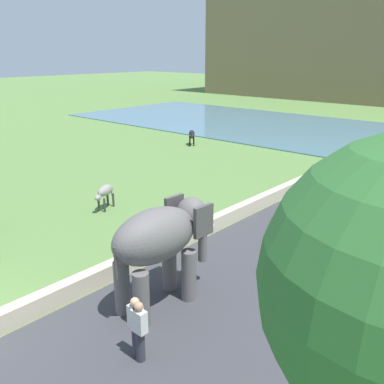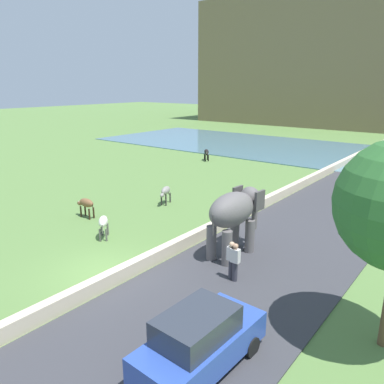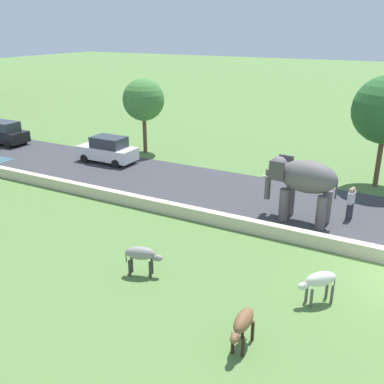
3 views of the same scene
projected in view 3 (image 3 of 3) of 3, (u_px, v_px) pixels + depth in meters
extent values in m
cube|color=#38383D|center=(77.00, 165.00, 28.93)|extent=(7.00, 120.00, 0.06)
cube|color=beige|center=(56.00, 184.00, 24.82)|extent=(0.40, 110.00, 0.60)
ellipsoid|color=#605B5B|center=(308.00, 177.00, 19.92)|extent=(1.55, 2.77, 1.50)
cylinder|color=#605B5B|center=(284.00, 205.00, 20.53)|extent=(0.44, 0.44, 1.60)
cylinder|color=#605B5B|center=(290.00, 200.00, 21.20)|extent=(0.44, 0.44, 1.60)
cylinder|color=#605B5B|center=(321.00, 213.00, 19.67)|extent=(0.44, 0.44, 1.60)
cylinder|color=#605B5B|center=(326.00, 207.00, 20.33)|extent=(0.44, 0.44, 1.60)
ellipsoid|color=#605B5B|center=(278.00, 168.00, 20.55)|extent=(1.05, 0.95, 1.10)
cube|color=#484444|center=(276.00, 171.00, 20.00)|extent=(0.16, 0.71, 0.90)
cube|color=#484444|center=(286.00, 164.00, 20.95)|extent=(0.16, 0.71, 0.90)
cylinder|color=#605B5B|center=(268.00, 184.00, 21.10)|extent=(0.28, 0.28, 1.50)
cone|color=silver|center=(268.00, 176.00, 20.73)|extent=(0.15, 0.56, 0.17)
cone|color=silver|center=(272.00, 174.00, 21.08)|extent=(0.15, 0.56, 0.17)
cylinder|color=#484444|center=(336.00, 189.00, 19.39)|extent=(0.08, 0.08, 0.90)
cylinder|color=#33333D|center=(351.00, 211.00, 20.86)|extent=(0.22, 0.22, 0.85)
cube|color=silver|center=(352.00, 197.00, 20.61)|extent=(0.36, 0.22, 0.56)
sphere|color=tan|center=(354.00, 189.00, 20.47)|extent=(0.22, 0.22, 0.22)
cylinder|color=#33333D|center=(348.00, 212.00, 20.72)|extent=(0.22, 0.22, 0.85)
cube|color=silver|center=(350.00, 198.00, 20.47)|extent=(0.36, 0.22, 0.56)
sphere|color=tan|center=(351.00, 190.00, 20.33)|extent=(0.22, 0.22, 0.22)
cube|color=white|center=(107.00, 153.00, 29.38)|extent=(1.72, 4.01, 0.80)
cube|color=#2D333D|center=(109.00, 142.00, 29.03)|extent=(1.46, 2.21, 0.70)
cylinder|color=black|center=(85.00, 159.00, 29.43)|extent=(0.18, 0.60, 0.60)
cylinder|color=black|center=(100.00, 153.00, 30.76)|extent=(0.18, 0.60, 0.60)
cylinder|color=black|center=(116.00, 164.00, 28.28)|extent=(0.18, 0.60, 0.60)
cylinder|color=black|center=(131.00, 158.00, 29.61)|extent=(0.18, 0.60, 0.60)
cube|color=black|center=(3.00, 136.00, 33.93)|extent=(1.81, 4.05, 0.80)
cube|color=#2D333D|center=(3.00, 126.00, 33.58)|extent=(1.51, 2.24, 0.70)
cylinder|color=black|center=(0.00, 137.00, 35.29)|extent=(0.20, 0.60, 0.60)
cylinder|color=black|center=(7.00, 145.00, 32.84)|extent=(0.20, 0.60, 0.60)
cylinder|color=black|center=(24.00, 140.00, 34.19)|extent=(0.20, 0.60, 0.60)
ellipsoid|color=gray|center=(140.00, 253.00, 16.00)|extent=(0.80, 1.18, 0.50)
cylinder|color=#373533|center=(152.00, 266.00, 16.30)|extent=(0.10, 0.10, 0.65)
cylinder|color=#373533|center=(150.00, 270.00, 16.02)|extent=(0.10, 0.10, 0.65)
cylinder|color=#373533|center=(132.00, 264.00, 16.40)|extent=(0.10, 0.10, 0.65)
cylinder|color=#373533|center=(130.00, 268.00, 16.11)|extent=(0.10, 0.10, 0.65)
ellipsoid|color=gray|center=(157.00, 258.00, 15.98)|extent=(0.37, 0.46, 0.26)
cone|color=beige|center=(158.00, 253.00, 16.00)|extent=(0.04, 0.04, 0.12)
cone|color=beige|center=(157.00, 255.00, 15.83)|extent=(0.04, 0.04, 0.12)
cylinder|color=#373533|center=(126.00, 257.00, 16.14)|extent=(0.04, 0.04, 0.45)
ellipsoid|color=silver|center=(321.00, 279.00, 14.37)|extent=(1.09, 1.09, 0.50)
cylinder|color=#595753|center=(311.00, 298.00, 14.33)|extent=(0.10, 0.10, 0.65)
cylinder|color=#595753|center=(306.00, 293.00, 14.61)|extent=(0.10, 0.10, 0.65)
cylinder|color=#595753|center=(332.00, 295.00, 14.54)|extent=(0.10, 0.10, 0.65)
cylinder|color=#595753|center=(327.00, 290.00, 14.82)|extent=(0.10, 0.10, 0.65)
ellipsoid|color=silver|center=(303.00, 286.00, 14.26)|extent=(0.45, 0.45, 0.26)
cone|color=beige|center=(305.00, 283.00, 14.11)|extent=(0.04, 0.04, 0.12)
cone|color=beige|center=(302.00, 280.00, 14.28)|extent=(0.04, 0.04, 0.12)
cylinder|color=#595753|center=(335.00, 282.00, 14.59)|extent=(0.04, 0.04, 0.45)
ellipsoid|color=brown|center=(244.00, 320.00, 12.36)|extent=(1.11, 0.46, 0.50)
cylinder|color=#302014|center=(243.00, 347.00, 12.17)|extent=(0.10, 0.10, 0.65)
cylinder|color=#302014|center=(233.00, 343.00, 12.31)|extent=(0.10, 0.10, 0.65)
cylinder|color=#302014|center=(253.00, 331.00, 12.81)|extent=(0.10, 0.10, 0.65)
cylinder|color=#302014|center=(243.00, 328.00, 12.95)|extent=(0.10, 0.10, 0.65)
ellipsoid|color=brown|center=(235.00, 338.00, 11.89)|extent=(0.40, 0.25, 0.26)
cone|color=beige|center=(238.00, 334.00, 11.79)|extent=(0.04, 0.04, 0.12)
cone|color=beige|center=(232.00, 332.00, 11.86)|extent=(0.04, 0.04, 0.12)
cylinder|color=#302014|center=(250.00, 316.00, 12.87)|extent=(0.04, 0.04, 0.45)
cylinder|color=brown|center=(379.00, 160.00, 24.75)|extent=(0.28, 0.28, 3.09)
cylinder|color=brown|center=(145.00, 134.00, 31.58)|extent=(0.28, 0.28, 2.77)
sphere|color=#427A38|center=(143.00, 100.00, 30.72)|extent=(2.93, 2.93, 2.93)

